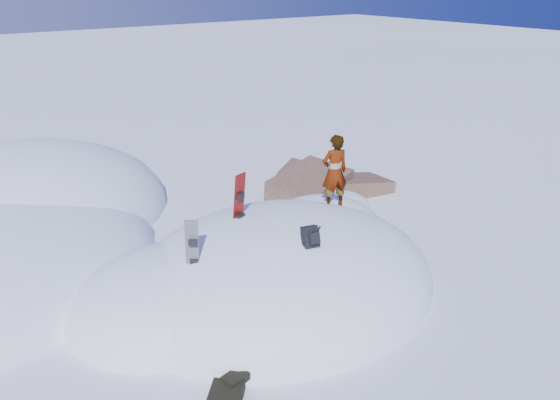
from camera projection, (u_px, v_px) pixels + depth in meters
ground at (281, 284)px, 11.79m from camera, size 120.00×120.00×0.00m
snow_mound at (268, 282)px, 11.88m from camera, size 8.00×6.00×3.00m
rock_outcrop at (321, 201)px, 16.07m from camera, size 4.68×4.41×1.68m
snowboard_red at (239, 208)px, 11.56m from camera, size 0.35×0.30×1.62m
snowboard_dark at (193, 254)px, 10.18m from camera, size 0.32×0.30×1.33m
backpack at (311, 237)px, 10.37m from camera, size 0.37×0.43×0.49m
gear_pile at (227, 396)px, 8.48m from camera, size 1.00×0.89×0.26m
person at (334, 172)px, 12.42m from camera, size 0.72×0.57×1.75m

